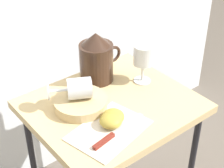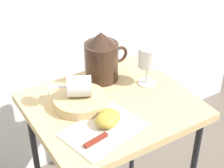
% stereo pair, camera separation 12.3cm
% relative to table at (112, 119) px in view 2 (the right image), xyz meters
% --- Properties ---
extents(table, '(0.56, 0.48, 0.70)m').
position_rel_table_xyz_m(table, '(0.00, 0.00, 0.00)').
color(table, tan).
rests_on(table, ground_plane).
extents(linen_napkin, '(0.28, 0.22, 0.00)m').
position_rel_table_xyz_m(linen_napkin, '(-0.10, -0.11, 0.07)').
color(linen_napkin, silver).
rests_on(linen_napkin, table).
extents(basket_tray, '(0.18, 0.18, 0.03)m').
position_rel_table_xyz_m(basket_tray, '(-0.10, 0.05, 0.09)').
color(basket_tray, tan).
rests_on(basket_tray, table).
extents(pitcher, '(0.18, 0.13, 0.19)m').
position_rel_table_xyz_m(pitcher, '(0.05, 0.16, 0.15)').
color(pitcher, '#382319').
rests_on(pitcher, table).
extents(wine_glass_upright, '(0.07, 0.07, 0.15)m').
position_rel_table_xyz_m(wine_glass_upright, '(0.18, 0.04, 0.18)').
color(wine_glass_upright, silver).
rests_on(wine_glass_upright, table).
extents(wine_glass_tipped_near, '(0.16, 0.13, 0.07)m').
position_rel_table_xyz_m(wine_glass_tipped_near, '(-0.10, 0.06, 0.14)').
color(wine_glass_tipped_near, silver).
rests_on(wine_glass_tipped_near, basket_tray).
extents(apple_half_left, '(0.07, 0.07, 0.04)m').
position_rel_table_xyz_m(apple_half_left, '(-0.08, -0.10, 0.09)').
color(apple_half_left, '#B29938').
rests_on(apple_half_left, linen_napkin).
extents(apple_half_right, '(0.07, 0.07, 0.04)m').
position_rel_table_xyz_m(apple_half_right, '(-0.06, -0.08, 0.09)').
color(apple_half_right, '#B29938').
rests_on(apple_half_right, linen_napkin).
extents(knife, '(0.22, 0.05, 0.01)m').
position_rel_table_xyz_m(knife, '(-0.11, -0.14, 0.08)').
color(knife, silver).
rests_on(knife, linen_napkin).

